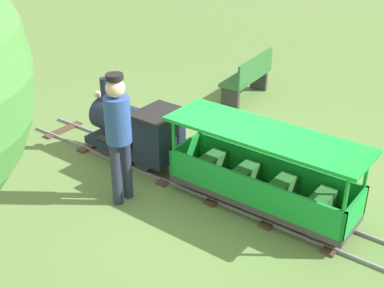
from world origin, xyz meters
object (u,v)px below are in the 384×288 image
(passenger_car, at_px, (262,178))
(conductor_person, at_px, (118,129))
(park_bench, at_px, (248,78))
(locomotive, at_px, (137,129))

(passenger_car, xyz_separation_m, conductor_person, (-0.84, 1.43, 0.53))
(passenger_car, distance_m, conductor_person, 1.75)
(passenger_car, bearing_deg, park_bench, 33.67)
(locomotive, xyz_separation_m, park_bench, (2.86, -0.04, -0.07))
(locomotive, distance_m, passenger_car, 1.95)
(locomotive, relative_size, park_bench, 1.09)
(passenger_car, height_order, conductor_person, conductor_person)
(conductor_person, bearing_deg, park_bench, 7.26)
(passenger_car, relative_size, conductor_person, 1.45)
(locomotive, relative_size, conductor_person, 0.89)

